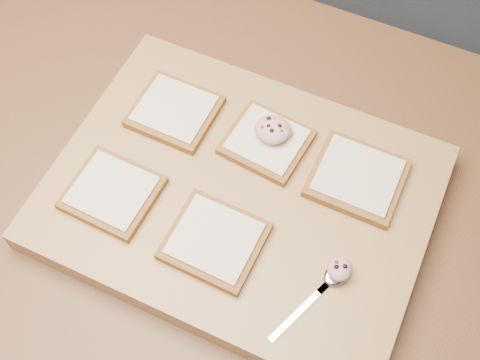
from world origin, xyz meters
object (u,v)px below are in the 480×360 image
(cutting_board, at_px, (240,197))
(tuna_salad_dollop, at_px, (273,129))
(bread_far_center, at_px, (267,142))
(spoon, at_px, (332,278))

(cutting_board, distance_m, tuna_salad_dollop, 0.11)
(bread_far_center, distance_m, spoon, 0.23)
(bread_far_center, distance_m, tuna_salad_dollop, 0.02)
(bread_far_center, bearing_deg, cutting_board, -92.24)
(bread_far_center, relative_size, spoon, 0.85)
(cutting_board, bearing_deg, bread_far_center, 87.76)
(spoon, bearing_deg, tuna_salad_dollop, 133.36)
(spoon, bearing_deg, cutting_board, 156.88)
(bread_far_center, bearing_deg, tuna_salad_dollop, 68.04)
(cutting_board, height_order, spoon, spoon)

